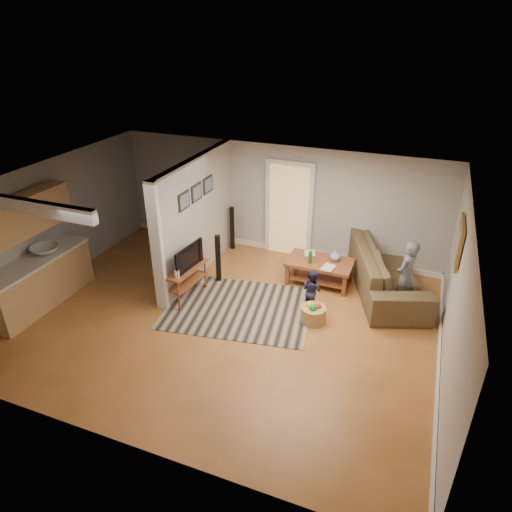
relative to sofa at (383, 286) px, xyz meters
The scene contains 11 objects.
ground 3.41m from the sofa, 139.76° to the right, with size 7.50×7.50×0.00m, color brown.
room_shell 4.32m from the sofa, 154.19° to the right, with size 7.54×6.02×2.52m.
area_rug 3.05m from the sofa, 143.77° to the right, with size 2.72×1.99×0.01m, color black.
sofa is the anchor object (origin of this frame).
coffee_table 1.36m from the sofa, 164.94° to the right, with size 1.32×0.79×0.78m.
tv_console 4.02m from the sofa, 152.95° to the right, with size 0.50×1.08×0.90m.
speaker_left 3.44m from the sofa, 162.89° to the right, with size 0.10×0.10×1.04m, color black.
speaker_right 3.67m from the sofa, behind, with size 0.10×0.10×1.04m, color black.
toy_basket 2.00m from the sofa, 121.28° to the right, with size 0.45×0.45×0.41m.
child 0.78m from the sofa, 59.32° to the right, with size 0.50×0.33×1.38m, color slate.
toddler 1.79m from the sofa, 130.95° to the right, with size 0.41×0.32×0.84m, color #202243.
Camera 1 is at (3.06, -6.21, 4.88)m, focal length 32.00 mm.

